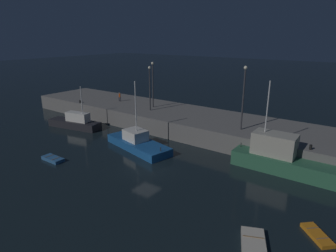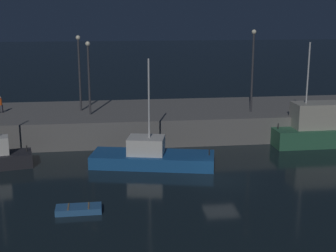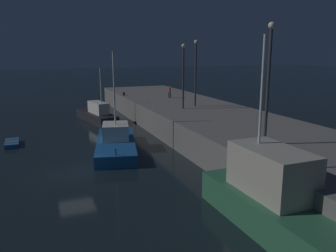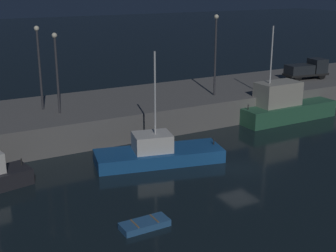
{
  "view_description": "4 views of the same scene",
  "coord_description": "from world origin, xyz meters",
  "px_view_note": "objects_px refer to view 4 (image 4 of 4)",
  "views": [
    {
      "loc": [
        18.83,
        -21.69,
        13.89
      ],
      "look_at": [
        -2.6,
        7.67,
        2.51
      ],
      "focal_mm": 30.96,
      "sensor_mm": 36.0,
      "label": 1
    },
    {
      "loc": [
        -8.33,
        -33.46,
        12.41
      ],
      "look_at": [
        -3.12,
        6.84,
        2.59
      ],
      "focal_mm": 52.2,
      "sensor_mm": 36.0,
      "label": 2
    },
    {
      "loc": [
        24.24,
        -2.34,
        8.66
      ],
      "look_at": [
        -2.21,
        8.03,
        2.47
      ],
      "focal_mm": 36.82,
      "sensor_mm": 36.0,
      "label": 3
    },
    {
      "loc": [
        -20.75,
        -26.43,
        13.55
      ],
      "look_at": [
        -2.62,
        6.42,
        1.99
      ],
      "focal_mm": 50.57,
      "sensor_mm": 36.0,
      "label": 4
    }
  ],
  "objects_px": {
    "fishing_boat_blue": "(283,106)",
    "utility_truck": "(307,69)",
    "dinghy_red_small": "(145,224)",
    "lamp_post_east": "(57,66)",
    "fishing_boat_orange": "(158,153)",
    "lamp_post_west": "(39,61)",
    "lamp_post_central": "(216,49)",
    "bollard_central": "(294,88)"
  },
  "relations": [
    {
      "from": "dinghy_red_small",
      "to": "lamp_post_west",
      "type": "xyz_separation_m",
      "value": [
        -0.59,
        19.33,
        6.67
      ]
    },
    {
      "from": "fishing_boat_orange",
      "to": "bollard_central",
      "type": "distance_m",
      "value": 20.04
    },
    {
      "from": "fishing_boat_blue",
      "to": "utility_truck",
      "type": "height_order",
      "value": "fishing_boat_blue"
    },
    {
      "from": "lamp_post_east",
      "to": "utility_truck",
      "type": "height_order",
      "value": "lamp_post_east"
    },
    {
      "from": "fishing_boat_orange",
      "to": "dinghy_red_small",
      "type": "xyz_separation_m",
      "value": [
        -5.4,
        -8.7,
        -0.57
      ]
    },
    {
      "from": "lamp_post_central",
      "to": "dinghy_red_small",
      "type": "bearing_deg",
      "value": -134.0
    },
    {
      "from": "dinghy_red_small",
      "to": "utility_truck",
      "type": "distance_m",
      "value": 35.3
    },
    {
      "from": "fishing_boat_blue",
      "to": "utility_truck",
      "type": "bearing_deg",
      "value": 32.38
    },
    {
      "from": "fishing_boat_blue",
      "to": "bollard_central",
      "type": "xyz_separation_m",
      "value": [
        2.46,
        1.32,
        1.37
      ]
    },
    {
      "from": "dinghy_red_small",
      "to": "fishing_boat_blue",
      "type": "bearing_deg",
      "value": 30.57
    },
    {
      "from": "fishing_boat_orange",
      "to": "utility_truck",
      "type": "relative_size",
      "value": 1.91
    },
    {
      "from": "utility_truck",
      "to": "bollard_central",
      "type": "distance_m",
      "value": 6.79
    },
    {
      "from": "lamp_post_east",
      "to": "lamp_post_west",
      "type": "bearing_deg",
      "value": 116.39
    },
    {
      "from": "lamp_post_east",
      "to": "dinghy_red_small",
      "type": "bearing_deg",
      "value": -91.22
    },
    {
      "from": "lamp_post_west",
      "to": "utility_truck",
      "type": "xyz_separation_m",
      "value": [
        30.68,
        -1.21,
        -3.18
      ]
    },
    {
      "from": "lamp_post_west",
      "to": "bollard_central",
      "type": "bearing_deg",
      "value": -11.23
    },
    {
      "from": "dinghy_red_small",
      "to": "lamp_post_west",
      "type": "bearing_deg",
      "value": 91.74
    },
    {
      "from": "fishing_boat_blue",
      "to": "lamp_post_central",
      "type": "bearing_deg",
      "value": 150.21
    },
    {
      "from": "fishing_boat_blue",
      "to": "bollard_central",
      "type": "bearing_deg",
      "value": 28.17
    },
    {
      "from": "bollard_central",
      "to": "fishing_boat_blue",
      "type": "bearing_deg",
      "value": -151.83
    },
    {
      "from": "fishing_boat_blue",
      "to": "utility_truck",
      "type": "distance_m",
      "value": 9.78
    },
    {
      "from": "lamp_post_central",
      "to": "utility_truck",
      "type": "relative_size",
      "value": 1.47
    },
    {
      "from": "fishing_boat_orange",
      "to": "lamp_post_central",
      "type": "bearing_deg",
      "value": 36.54
    },
    {
      "from": "fishing_boat_blue",
      "to": "bollard_central",
      "type": "height_order",
      "value": "fishing_boat_blue"
    },
    {
      "from": "fishing_boat_orange",
      "to": "lamp_post_west",
      "type": "bearing_deg",
      "value": 119.4
    },
    {
      "from": "dinghy_red_small",
      "to": "utility_truck",
      "type": "relative_size",
      "value": 0.53
    },
    {
      "from": "utility_truck",
      "to": "lamp_post_central",
      "type": "bearing_deg",
      "value": -173.53
    },
    {
      "from": "lamp_post_east",
      "to": "utility_truck",
      "type": "relative_size",
      "value": 1.28
    },
    {
      "from": "lamp_post_east",
      "to": "lamp_post_central",
      "type": "height_order",
      "value": "lamp_post_central"
    },
    {
      "from": "fishing_boat_orange",
      "to": "lamp_post_east",
      "type": "relative_size",
      "value": 1.49
    },
    {
      "from": "fishing_boat_orange",
      "to": "dinghy_red_small",
      "type": "height_order",
      "value": "fishing_boat_orange"
    },
    {
      "from": "dinghy_red_small",
      "to": "lamp_post_east",
      "type": "relative_size",
      "value": 0.41
    },
    {
      "from": "fishing_boat_blue",
      "to": "dinghy_red_small",
      "type": "height_order",
      "value": "fishing_boat_blue"
    },
    {
      "from": "fishing_boat_orange",
      "to": "lamp_post_west",
      "type": "xyz_separation_m",
      "value": [
        -5.99,
        10.63,
        6.09
      ]
    },
    {
      "from": "fishing_boat_orange",
      "to": "lamp_post_west",
      "type": "relative_size",
      "value": 1.4
    },
    {
      "from": "lamp_post_east",
      "to": "utility_truck",
      "type": "bearing_deg",
      "value": 1.4
    },
    {
      "from": "lamp_post_central",
      "to": "lamp_post_west",
      "type": "bearing_deg",
      "value": 170.36
    },
    {
      "from": "fishing_boat_orange",
      "to": "lamp_post_east",
      "type": "xyz_separation_m",
      "value": [
        -5.03,
        8.7,
        5.86
      ]
    },
    {
      "from": "lamp_post_east",
      "to": "utility_truck",
      "type": "xyz_separation_m",
      "value": [
        29.72,
        0.72,
        -2.95
      ]
    },
    {
      "from": "lamp_post_west",
      "to": "utility_truck",
      "type": "relative_size",
      "value": 1.36
    },
    {
      "from": "fishing_boat_blue",
      "to": "lamp_post_east",
      "type": "distance_m",
      "value": 22.73
    },
    {
      "from": "fishing_boat_orange",
      "to": "lamp_post_east",
      "type": "height_order",
      "value": "lamp_post_east"
    }
  ]
}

